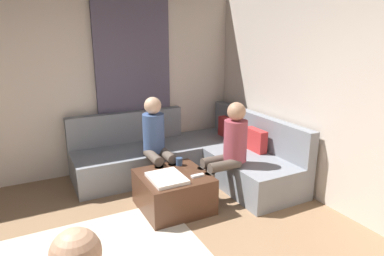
% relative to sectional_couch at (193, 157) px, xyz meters
% --- Properties ---
extents(wall_left, '(0.12, 6.00, 2.70)m').
position_rel_sectional_couch_xyz_m(wall_left, '(-0.86, -1.88, 1.07)').
color(wall_left, beige).
rests_on(wall_left, ground_plane).
extents(curtain_panel, '(0.06, 1.10, 2.50)m').
position_rel_sectional_couch_xyz_m(curtain_panel, '(-0.76, -0.58, 0.97)').
color(curtain_panel, '#595166').
rests_on(curtain_panel, ground_plane).
extents(sectional_couch, '(2.10, 2.55, 0.87)m').
position_rel_sectional_couch_xyz_m(sectional_couch, '(0.00, 0.00, 0.00)').
color(sectional_couch, gray).
rests_on(sectional_couch, ground_plane).
extents(ottoman, '(0.76, 0.76, 0.42)m').
position_rel_sectional_couch_xyz_m(ottoman, '(0.73, -0.63, -0.07)').
color(ottoman, '#4C2D1E').
rests_on(ottoman, ground_plane).
extents(folded_blanket, '(0.44, 0.36, 0.04)m').
position_rel_sectional_couch_xyz_m(folded_blanket, '(0.83, -0.75, 0.16)').
color(folded_blanket, white).
rests_on(folded_blanket, ottoman).
extents(coffee_mug, '(0.08, 0.08, 0.10)m').
position_rel_sectional_couch_xyz_m(coffee_mug, '(0.51, -0.45, 0.19)').
color(coffee_mug, '#334C72').
rests_on(coffee_mug, ottoman).
extents(game_remote, '(0.05, 0.15, 0.02)m').
position_rel_sectional_couch_xyz_m(game_remote, '(0.91, -0.41, 0.15)').
color(game_remote, white).
rests_on(game_remote, ottoman).
extents(person_on_couch_back, '(0.30, 0.60, 1.20)m').
position_rel_sectional_couch_xyz_m(person_on_couch_back, '(0.81, 0.06, 0.38)').
color(person_on_couch_back, brown).
rests_on(person_on_couch_back, ground_plane).
extents(person_on_couch_side, '(0.60, 0.30, 1.20)m').
position_rel_sectional_couch_xyz_m(person_on_couch_side, '(0.15, -0.60, 0.38)').
color(person_on_couch_side, brown).
rests_on(person_on_couch_side, ground_plane).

